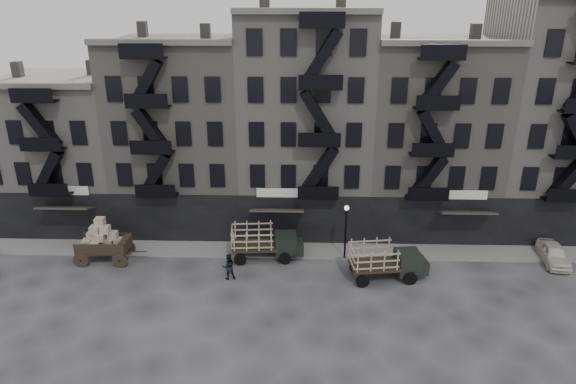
{
  "coord_description": "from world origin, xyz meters",
  "views": [
    {
      "loc": [
        -0.17,
        -30.87,
        18.48
      ],
      "look_at": [
        -1.21,
        4.0,
        4.72
      ],
      "focal_mm": 32.0,
      "sensor_mm": 36.0,
      "label": 1
    }
  ],
  "objects_px": {
    "stake_truck_west": "(265,240)",
    "pedestrian_mid": "(229,267)",
    "stake_truck_east": "(386,259)",
    "car_east": "(554,254)",
    "wagon": "(101,237)"
  },
  "relations": [
    {
      "from": "pedestrian_mid",
      "to": "wagon",
      "type": "bearing_deg",
      "value": -28.57
    },
    {
      "from": "wagon",
      "to": "pedestrian_mid",
      "type": "xyz_separation_m",
      "value": [
        9.5,
        -2.27,
        -0.94
      ]
    },
    {
      "from": "stake_truck_east",
      "to": "wagon",
      "type": "bearing_deg",
      "value": 166.81
    },
    {
      "from": "stake_truck_west",
      "to": "stake_truck_east",
      "type": "height_order",
      "value": "stake_truck_east"
    },
    {
      "from": "stake_truck_west",
      "to": "car_east",
      "type": "distance_m",
      "value": 20.97
    },
    {
      "from": "wagon",
      "to": "stake_truck_east",
      "type": "bearing_deg",
      "value": -5.92
    },
    {
      "from": "stake_truck_west",
      "to": "car_east",
      "type": "bearing_deg",
      "value": -4.59
    },
    {
      "from": "stake_truck_east",
      "to": "car_east",
      "type": "distance_m",
      "value": 12.81
    },
    {
      "from": "stake_truck_west",
      "to": "pedestrian_mid",
      "type": "distance_m",
      "value": 3.81
    },
    {
      "from": "pedestrian_mid",
      "to": "car_east",
      "type": "bearing_deg",
      "value": 172.16
    },
    {
      "from": "stake_truck_west",
      "to": "car_east",
      "type": "xyz_separation_m",
      "value": [
        20.96,
        -0.01,
        -0.8
      ]
    },
    {
      "from": "stake_truck_east",
      "to": "car_east",
      "type": "xyz_separation_m",
      "value": [
        12.52,
        2.58,
        -0.81
      ]
    },
    {
      "from": "stake_truck_west",
      "to": "stake_truck_east",
      "type": "xyz_separation_m",
      "value": [
        8.44,
        -2.59,
        0.02
      ]
    },
    {
      "from": "stake_truck_west",
      "to": "pedestrian_mid",
      "type": "bearing_deg",
      "value": -131.86
    },
    {
      "from": "stake_truck_east",
      "to": "car_east",
      "type": "height_order",
      "value": "stake_truck_east"
    }
  ]
}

